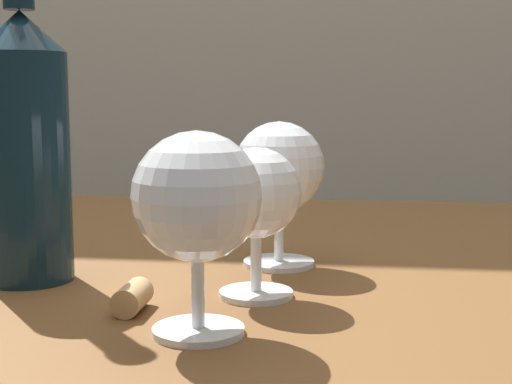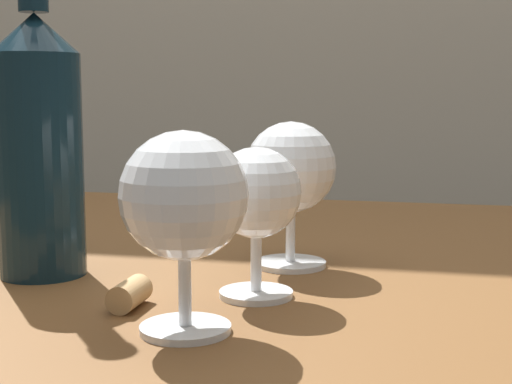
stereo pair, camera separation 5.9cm
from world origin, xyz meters
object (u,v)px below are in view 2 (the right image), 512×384
wine_glass_pinot (184,200)px  wine_bottle (39,139)px  wine_glass_port (291,171)px  cork (129,294)px  wine_glass_merlot (256,198)px

wine_glass_pinot → wine_bottle: (-0.18, 0.13, 0.03)m
wine_glass_port → cork: (-0.10, -0.16, -0.08)m
wine_glass_pinot → wine_glass_merlot: bearing=74.4°
wine_bottle → wine_glass_port: bearing=21.2°
wine_glass_pinot → cork: 0.11m
wine_glass_merlot → cork: (-0.09, -0.05, -0.07)m
wine_glass_pinot → wine_glass_port: 0.21m
wine_glass_pinot → wine_bottle: bearing=144.4°
wine_glass_pinot → cork: bearing=142.9°
wine_bottle → wine_glass_pinot: bearing=-35.6°
wine_glass_port → wine_bottle: 0.23m
wine_glass_pinot → wine_glass_port: size_ratio=1.02×
wine_bottle → cork: 0.18m
wine_glass_merlot → wine_glass_port: wine_glass_port is taller
wine_glass_port → cork: bearing=-120.1°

